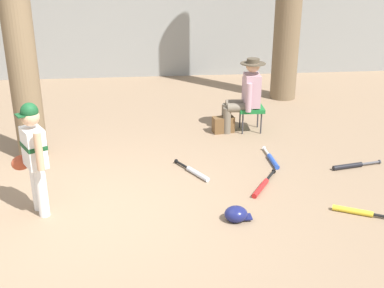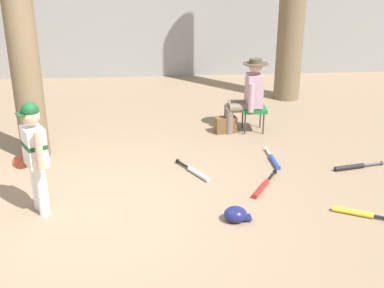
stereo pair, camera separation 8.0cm
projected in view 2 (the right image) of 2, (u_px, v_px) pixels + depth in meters
name	position (u px, v px, depth m)	size (l,w,h in m)	color
ground_plane	(91.00, 214.00, 5.56)	(60.00, 60.00, 0.00)	#897056
concrete_back_wall	(117.00, 14.00, 11.06)	(18.00, 0.36, 2.84)	gray
young_ballplayer	(34.00, 151.00, 5.36)	(0.49, 0.53, 1.31)	white
folding_stool	(253.00, 110.00, 7.95)	(0.42, 0.42, 0.41)	#196B2D
seated_spectator	(248.00, 93.00, 7.84)	(0.67, 0.53, 1.20)	#6B6051
handbag_beside_stool	(226.00, 125.00, 7.97)	(0.34, 0.18, 0.26)	brown
bat_blue_youth	(273.00, 160.00, 6.89)	(0.08, 0.71, 0.07)	#2347AD
bat_aluminum_silver	(196.00, 172.00, 6.51)	(0.42, 0.67, 0.07)	#B7BCC6
bat_black_composite	(353.00, 167.00, 6.68)	(0.74, 0.21, 0.07)	black
bat_red_barrel	(263.00, 187.00, 6.13)	(0.47, 0.71, 0.07)	red
bat_yellow_trainer	(359.00, 213.00, 5.52)	(0.70, 0.40, 0.07)	yellow
batting_helmet_navy	(236.00, 214.00, 5.40)	(0.31, 0.24, 0.18)	navy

